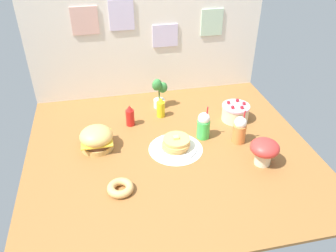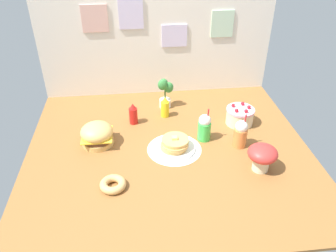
{
  "view_description": "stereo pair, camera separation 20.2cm",
  "coord_description": "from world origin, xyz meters",
  "px_view_note": "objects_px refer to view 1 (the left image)",
  "views": [
    {
      "loc": [
        -0.42,
        -1.91,
        1.49
      ],
      "look_at": [
        0.01,
        0.11,
        0.14
      ],
      "focal_mm": 36.14,
      "sensor_mm": 36.0,
      "label": 1
    },
    {
      "loc": [
        -0.22,
        -1.94,
        1.49
      ],
      "look_at": [
        0.01,
        0.11,
        0.14
      ],
      "focal_mm": 36.14,
      "sensor_mm": 36.0,
      "label": 2
    }
  ],
  "objects_px": {
    "mustard_bottle": "(161,108)",
    "donut_pink_glaze": "(120,188)",
    "burger": "(97,139)",
    "mushroom_stool": "(264,150)",
    "ketchup_bottle": "(130,116)",
    "cream_soda_cup": "(204,125)",
    "pancake_stack": "(176,145)",
    "orange_float_cup": "(240,130)",
    "layer_cake": "(235,112)",
    "potted_plant": "(159,92)"
  },
  "relations": [
    {
      "from": "mustard_bottle",
      "to": "donut_pink_glaze",
      "type": "relative_size",
      "value": 1.08
    },
    {
      "from": "burger",
      "to": "mustard_bottle",
      "type": "xyz_separation_m",
      "value": [
        0.54,
        0.33,
        0.0
      ]
    },
    {
      "from": "mustard_bottle",
      "to": "mushroom_stool",
      "type": "xyz_separation_m",
      "value": [
        0.56,
        -0.75,
        0.03
      ]
    },
    {
      "from": "ketchup_bottle",
      "to": "mustard_bottle",
      "type": "distance_m",
      "value": 0.28
    },
    {
      "from": "cream_soda_cup",
      "to": "mushroom_stool",
      "type": "bearing_deg",
      "value": -51.61
    },
    {
      "from": "ketchup_bottle",
      "to": "donut_pink_glaze",
      "type": "xyz_separation_m",
      "value": [
        -0.15,
        -0.74,
        -0.06
      ]
    },
    {
      "from": "pancake_stack",
      "to": "mushroom_stool",
      "type": "xyz_separation_m",
      "value": [
        0.54,
        -0.28,
        0.07
      ]
    },
    {
      "from": "pancake_stack",
      "to": "orange_float_cup",
      "type": "xyz_separation_m",
      "value": [
        0.48,
        -0.0,
        0.06
      ]
    },
    {
      "from": "layer_cake",
      "to": "ketchup_bottle",
      "type": "xyz_separation_m",
      "value": [
        -0.85,
        0.1,
        0.01
      ]
    },
    {
      "from": "ketchup_bottle",
      "to": "cream_soda_cup",
      "type": "distance_m",
      "value": 0.6
    },
    {
      "from": "burger",
      "to": "layer_cake",
      "type": "height_order",
      "value": "burger"
    },
    {
      "from": "mushroom_stool",
      "to": "ketchup_bottle",
      "type": "bearing_deg",
      "value": 140.87
    },
    {
      "from": "ketchup_bottle",
      "to": "pancake_stack",
      "type": "bearing_deg",
      "value": -54.28
    },
    {
      "from": "ketchup_bottle",
      "to": "mushroom_stool",
      "type": "xyz_separation_m",
      "value": [
        0.83,
        -0.67,
        0.03
      ]
    },
    {
      "from": "mustard_bottle",
      "to": "orange_float_cup",
      "type": "bearing_deg",
      "value": -43.58
    },
    {
      "from": "pancake_stack",
      "to": "layer_cake",
      "type": "bearing_deg",
      "value": 27.44
    },
    {
      "from": "mushroom_stool",
      "to": "layer_cake",
      "type": "bearing_deg",
      "value": 87.64
    },
    {
      "from": "layer_cake",
      "to": "orange_float_cup",
      "type": "bearing_deg",
      "value": -106.3
    },
    {
      "from": "donut_pink_glaze",
      "to": "mushroom_stool",
      "type": "relative_size",
      "value": 0.85
    },
    {
      "from": "cream_soda_cup",
      "to": "orange_float_cup",
      "type": "relative_size",
      "value": 1.0
    },
    {
      "from": "burger",
      "to": "pancake_stack",
      "type": "relative_size",
      "value": 0.78
    },
    {
      "from": "mustard_bottle",
      "to": "mushroom_stool",
      "type": "bearing_deg",
      "value": -53.18
    },
    {
      "from": "burger",
      "to": "cream_soda_cup",
      "type": "relative_size",
      "value": 0.88
    },
    {
      "from": "burger",
      "to": "orange_float_cup",
      "type": "relative_size",
      "value": 0.88
    },
    {
      "from": "pancake_stack",
      "to": "mustard_bottle",
      "type": "height_order",
      "value": "mustard_bottle"
    },
    {
      "from": "orange_float_cup",
      "to": "potted_plant",
      "type": "relative_size",
      "value": 0.98
    },
    {
      "from": "burger",
      "to": "potted_plant",
      "type": "height_order",
      "value": "potted_plant"
    },
    {
      "from": "burger",
      "to": "mustard_bottle",
      "type": "height_order",
      "value": "mustard_bottle"
    },
    {
      "from": "burger",
      "to": "layer_cake",
      "type": "bearing_deg",
      "value": 7.89
    },
    {
      "from": "pancake_stack",
      "to": "mushroom_stool",
      "type": "distance_m",
      "value": 0.61
    },
    {
      "from": "pancake_stack",
      "to": "layer_cake",
      "type": "xyz_separation_m",
      "value": [
        0.57,
        0.29,
        0.03
      ]
    },
    {
      "from": "pancake_stack",
      "to": "mustard_bottle",
      "type": "relative_size",
      "value": 1.7
    },
    {
      "from": "burger",
      "to": "mushroom_stool",
      "type": "relative_size",
      "value": 1.21
    },
    {
      "from": "ketchup_bottle",
      "to": "mushroom_stool",
      "type": "bearing_deg",
      "value": -39.13
    },
    {
      "from": "donut_pink_glaze",
      "to": "mustard_bottle",
      "type": "bearing_deg",
      "value": 63.17
    },
    {
      "from": "layer_cake",
      "to": "potted_plant",
      "type": "bearing_deg",
      "value": 149.39
    },
    {
      "from": "ketchup_bottle",
      "to": "donut_pink_glaze",
      "type": "height_order",
      "value": "ketchup_bottle"
    },
    {
      "from": "pancake_stack",
      "to": "ketchup_bottle",
      "type": "xyz_separation_m",
      "value": [
        -0.28,
        0.4,
        0.04
      ]
    },
    {
      "from": "burger",
      "to": "potted_plant",
      "type": "relative_size",
      "value": 0.87
    },
    {
      "from": "pancake_stack",
      "to": "layer_cake",
      "type": "height_order",
      "value": "layer_cake"
    },
    {
      "from": "orange_float_cup",
      "to": "mushroom_stool",
      "type": "bearing_deg",
      "value": -77.14
    },
    {
      "from": "orange_float_cup",
      "to": "donut_pink_glaze",
      "type": "distance_m",
      "value": 0.98
    },
    {
      "from": "burger",
      "to": "donut_pink_glaze",
      "type": "xyz_separation_m",
      "value": [
        0.12,
        -0.48,
        -0.05
      ]
    },
    {
      "from": "burger",
      "to": "cream_soda_cup",
      "type": "distance_m",
      "value": 0.79
    },
    {
      "from": "burger",
      "to": "donut_pink_glaze",
      "type": "relative_size",
      "value": 1.43
    },
    {
      "from": "mustard_bottle",
      "to": "layer_cake",
      "type": "bearing_deg",
      "value": -17.02
    },
    {
      "from": "pancake_stack",
      "to": "mustard_bottle",
      "type": "distance_m",
      "value": 0.48
    },
    {
      "from": "mustard_bottle",
      "to": "ketchup_bottle",
      "type": "bearing_deg",
      "value": -163.53
    },
    {
      "from": "pancake_stack",
      "to": "mustard_bottle",
      "type": "xyz_separation_m",
      "value": [
        -0.02,
        0.47,
        0.04
      ]
    },
    {
      "from": "pancake_stack",
      "to": "cream_soda_cup",
      "type": "bearing_deg",
      "value": 24.61
    }
  ]
}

